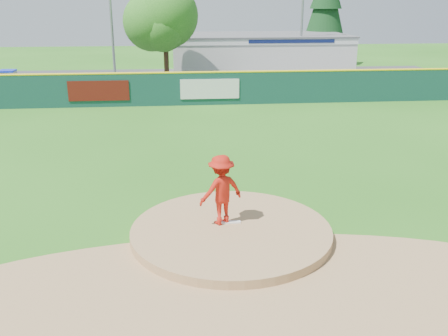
{
  "coord_description": "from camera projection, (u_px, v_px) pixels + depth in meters",
  "views": [
    {
      "loc": [
        -1.4,
        -12.35,
        6.19
      ],
      "look_at": [
        0.0,
        2.0,
        1.3
      ],
      "focal_mm": 40.0,
      "sensor_mm": 36.0,
      "label": 1
    }
  ],
  "objects": [
    {
      "name": "pitchers_mound",
      "position": [
        231.0,
        236.0,
        13.75
      ],
      "size": [
        5.5,
        5.5,
        0.5
      ],
      "primitive_type": "cylinder",
      "color": "#9E774C",
      "rests_on": "ground"
    },
    {
      "name": "deciduous_tree",
      "position": [
        165.0,
        23.0,
        35.67
      ],
      "size": [
        5.6,
        5.6,
        7.36
      ],
      "color": "#382314",
      "rests_on": "ground"
    },
    {
      "name": "pitcher",
      "position": [
        221.0,
        190.0,
        13.65
      ],
      "size": [
        1.46,
        1.19,
        1.98
      ],
      "primitive_type": "imported",
      "rotation": [
        0.0,
        0.0,
        3.56
      ],
      "color": "#B61B0F",
      "rests_on": "pitchers_mound"
    },
    {
      "name": "pool_building_grp",
      "position": [
        259.0,
        53.0,
        43.93
      ],
      "size": [
        15.2,
        8.2,
        3.31
      ],
      "color": "silver",
      "rests_on": "ground"
    },
    {
      "name": "playground_slide",
      "position": [
        8.0,
        82.0,
        34.18
      ],
      "size": [
        1.04,
        2.93,
        1.61
      ],
      "color": "#1930DC",
      "rests_on": "ground"
    },
    {
      "name": "outfield_fence",
      "position": [
        198.0,
        87.0,
        30.37
      ],
      "size": [
        40.0,
        0.14,
        2.07
      ],
      "color": "#123C34",
      "rests_on": "ground"
    },
    {
      "name": "van",
      "position": [
        199.0,
        81.0,
        35.59
      ],
      "size": [
        4.87,
        3.21,
        1.24
      ],
      "primitive_type": "imported",
      "rotation": [
        0.0,
        0.0,
        1.85
      ],
      "color": "silver",
      "rests_on": "parking_lot"
    },
    {
      "name": "fence_banners",
      "position": [
        155.0,
        90.0,
        30.08
      ],
      "size": [
        10.27,
        0.04,
        1.2
      ],
      "color": "#58130C",
      "rests_on": "ground"
    },
    {
      "name": "parking_lot",
      "position": [
        193.0,
        82.0,
        39.2
      ],
      "size": [
        44.0,
        16.0,
        0.02
      ],
      "primitive_type": "cube",
      "color": "#38383A",
      "rests_on": "ground"
    },
    {
      "name": "infield_dirt_arc",
      "position": [
        246.0,
        297.0,
        10.92
      ],
      "size": [
        15.4,
        15.4,
        0.01
      ],
      "primitive_type": "cylinder",
      "color": "#9E774C",
      "rests_on": "ground"
    },
    {
      "name": "conifer_tree",
      "position": [
        326.0,
        6.0,
        47.1
      ],
      "size": [
        4.4,
        4.4,
        9.5
      ],
      "color": "#382314",
      "rests_on": "ground"
    },
    {
      "name": "ground",
      "position": [
        231.0,
        236.0,
        13.75
      ],
      "size": [
        120.0,
        120.0,
        0.0
      ],
      "primitive_type": "plane",
      "color": "#286B19",
      "rests_on": "ground"
    },
    {
      "name": "light_pole_left",
      "position": [
        110.0,
        1.0,
        36.71
      ],
      "size": [
        1.75,
        0.25,
        11.0
      ],
      "color": "gray",
      "rests_on": "ground"
    },
    {
      "name": "light_pole_right",
      "position": [
        303.0,
        8.0,
        40.14
      ],
      "size": [
        1.75,
        0.25,
        10.0
      ],
      "color": "gray",
      "rests_on": "ground"
    },
    {
      "name": "pitching_rubber",
      "position": [
        230.0,
        222.0,
        13.95
      ],
      "size": [
        0.6,
        0.15,
        0.04
      ],
      "primitive_type": "cube",
      "color": "white",
      "rests_on": "pitchers_mound"
    }
  ]
}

